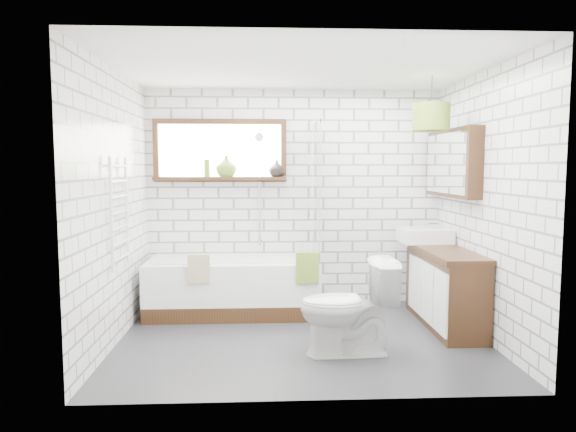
{
  "coord_description": "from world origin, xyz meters",
  "views": [
    {
      "loc": [
        -0.35,
        -4.7,
        1.6
      ],
      "look_at": [
        -0.12,
        0.25,
        1.14
      ],
      "focal_mm": 32.0,
      "sensor_mm": 36.0,
      "label": 1
    }
  ],
  "objects_px": {
    "basin": "(424,235)",
    "pendant": "(431,117)",
    "toilet": "(347,307)",
    "vanity": "(444,287)",
    "bathtub": "(234,286)"
  },
  "relations": [
    {
      "from": "basin",
      "to": "pendant",
      "type": "relative_size",
      "value": 1.45
    },
    {
      "from": "pendant",
      "to": "toilet",
      "type": "bearing_deg",
      "value": -140.98
    },
    {
      "from": "basin",
      "to": "vanity",
      "type": "bearing_deg",
      "value": -83.16
    },
    {
      "from": "bathtub",
      "to": "vanity",
      "type": "distance_m",
      "value": 2.24
    },
    {
      "from": "vanity",
      "to": "basin",
      "type": "distance_m",
      "value": 0.69
    },
    {
      "from": "basin",
      "to": "toilet",
      "type": "xyz_separation_m",
      "value": [
        -1.06,
        -1.26,
        -0.45
      ]
    },
    {
      "from": "vanity",
      "to": "toilet",
      "type": "xyz_separation_m",
      "value": [
        -1.12,
        -0.76,
        0.02
      ]
    },
    {
      "from": "vanity",
      "to": "toilet",
      "type": "bearing_deg",
      "value": -145.73
    },
    {
      "from": "bathtub",
      "to": "vanity",
      "type": "relative_size",
      "value": 1.36
    },
    {
      "from": "vanity",
      "to": "basin",
      "type": "relative_size",
      "value": 2.6
    },
    {
      "from": "toilet",
      "to": "pendant",
      "type": "height_order",
      "value": "pendant"
    },
    {
      "from": "bathtub",
      "to": "basin",
      "type": "height_order",
      "value": "basin"
    },
    {
      "from": "toilet",
      "to": "pendant",
      "type": "bearing_deg",
      "value": 127.14
    },
    {
      "from": "vanity",
      "to": "basin",
      "type": "xyz_separation_m",
      "value": [
        -0.06,
        0.5,
        0.47
      ]
    },
    {
      "from": "toilet",
      "to": "pendant",
      "type": "distance_m",
      "value": 2.07
    }
  ]
}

